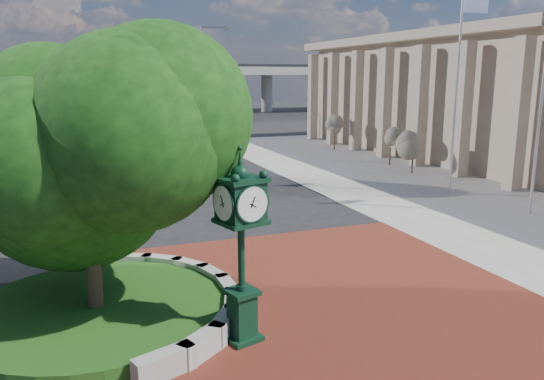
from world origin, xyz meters
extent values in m
plane|color=black|center=(0.00, 0.00, 0.00)|extent=(200.00, 200.00, 0.00)
cube|color=#622B17|center=(0.00, -1.00, 0.02)|extent=(12.00, 12.00, 0.04)
cube|color=#9E9B93|center=(16.00, 10.00, 0.02)|extent=(20.00, 50.00, 0.04)
cube|color=#9E9B93|center=(-3.91, -3.01, 0.27)|extent=(1.29, 0.76, 0.54)
cube|color=#9E9B93|center=(-3.05, -2.54, 0.27)|extent=(1.20, 1.04, 0.54)
cube|color=#9E9B93|center=(-2.38, -1.84, 0.27)|extent=(1.00, 1.22, 0.54)
cube|color=#9E9B93|center=(-1.95, -0.96, 0.27)|extent=(0.71, 1.30, 0.54)
cube|color=#9E9B93|center=(-1.80, 0.00, 0.27)|extent=(0.35, 1.25, 0.54)
cube|color=#9E9B93|center=(-1.95, 0.96, 0.27)|extent=(0.71, 1.30, 0.54)
cube|color=#9E9B93|center=(-2.38, 1.84, 0.27)|extent=(1.00, 1.22, 0.54)
cube|color=#9E9B93|center=(-3.05, 2.54, 0.27)|extent=(1.20, 1.04, 0.54)
cube|color=#9E9B93|center=(-3.91, 3.01, 0.27)|extent=(1.29, 0.76, 0.54)
cylinder|color=#204B15|center=(-5.00, 0.00, 0.20)|extent=(6.10, 6.10, 0.40)
cube|color=black|center=(16.80, 12.00, 4.00)|extent=(0.30, 40.00, 5.50)
cube|color=#9E9B93|center=(0.00, 70.00, 6.50)|extent=(90.00, 12.00, 1.20)
cube|color=black|center=(0.00, 70.00, 7.30)|extent=(90.00, 12.00, 0.40)
cylinder|color=#9E9B93|center=(5.00, 70.00, 3.00)|extent=(1.80, 1.80, 6.00)
cylinder|color=#9E9B93|center=(25.00, 70.00, 3.00)|extent=(1.80, 1.80, 6.00)
cylinder|color=#38281C|center=(-5.00, 0.00, 1.08)|extent=(0.36, 0.36, 2.17)
sphere|color=#11360E|center=(-5.00, 0.00, 3.73)|extent=(5.20, 5.20, 5.20)
cylinder|color=#38281C|center=(-4.00, 18.00, 0.96)|extent=(0.36, 0.36, 1.92)
sphere|color=#11360E|center=(-4.00, 18.00, 3.25)|extent=(4.40, 4.40, 4.40)
cube|color=black|center=(-2.07, -2.14, 0.07)|extent=(0.89, 0.89, 0.14)
cube|color=black|center=(-2.07, -2.14, 0.62)|extent=(0.61, 0.61, 0.98)
cube|color=black|center=(-2.07, -2.14, 1.14)|extent=(0.77, 0.77, 0.11)
cylinder|color=black|center=(-2.07, -2.14, 1.95)|extent=(0.15, 0.15, 1.52)
cube|color=black|center=(-2.07, -2.14, 3.17)|extent=(1.00, 1.00, 0.80)
cylinder|color=white|center=(-1.95, -2.54, 3.17)|extent=(0.70, 0.25, 0.71)
cylinder|color=white|center=(-2.18, -1.74, 3.17)|extent=(0.70, 0.25, 0.71)
cylinder|color=white|center=(-2.47, -2.26, 3.17)|extent=(0.25, 0.70, 0.71)
cylinder|color=white|center=(-1.66, -2.02, 3.17)|extent=(0.25, 0.70, 0.71)
sphere|color=black|center=(-2.07, -2.14, 3.72)|extent=(0.39, 0.39, 0.39)
cone|color=black|center=(-2.07, -2.14, 4.02)|extent=(0.16, 0.16, 0.45)
imported|color=#5F0D18|center=(3.42, 37.97, 0.83)|extent=(2.85, 5.15, 1.66)
cylinder|color=silver|center=(12.50, 3.95, 4.89)|extent=(0.12, 0.12, 9.79)
cylinder|color=silver|center=(11.98, 8.43, 4.87)|extent=(0.12, 0.12, 9.74)
plane|color=navy|center=(12.71, 8.43, 9.06)|extent=(1.46, 0.08, 1.46)
cylinder|color=slate|center=(3.53, 24.29, 4.47)|extent=(0.16, 0.16, 8.95)
cube|color=slate|center=(4.38, 24.01, 8.95)|extent=(1.75, 0.70, 0.12)
cube|color=slate|center=(5.14, 23.76, 8.85)|extent=(0.55, 0.39, 0.15)
cylinder|color=slate|center=(-0.94, 42.89, 4.24)|extent=(0.15, 0.15, 8.48)
cube|color=slate|center=(-0.16, 43.24, 8.48)|extent=(1.60, 0.83, 0.11)
cube|color=slate|center=(0.52, 43.56, 8.38)|extent=(0.53, 0.41, 0.14)
cylinder|color=#38281C|center=(13.55, 13.75, 0.60)|extent=(0.10, 0.10, 1.20)
sphere|color=#A75382|center=(13.55, 13.75, 1.60)|extent=(1.20, 1.20, 1.20)
cylinder|color=#38281C|center=(13.90, 16.68, 0.60)|extent=(0.10, 0.10, 1.20)
sphere|color=#A75382|center=(13.90, 16.68, 1.60)|extent=(1.20, 1.20, 1.20)
cylinder|color=#38281C|center=(13.93, 24.51, 0.60)|extent=(0.10, 0.10, 1.20)
sphere|color=#A75382|center=(13.93, 24.51, 1.60)|extent=(1.20, 1.20, 1.20)
camera|label=1|loc=(-5.23, -12.35, 5.68)|focal=35.00mm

